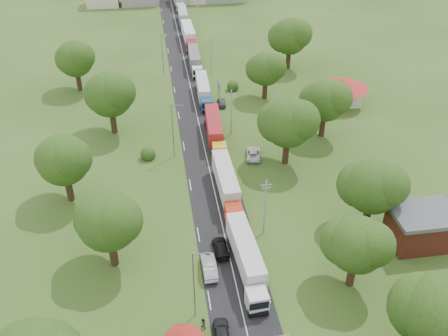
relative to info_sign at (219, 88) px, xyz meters
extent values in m
plane|color=#2C4918|center=(-5.20, -35.00, -3.00)|extent=(260.00, 260.00, 0.00)
cube|color=black|center=(-5.20, -15.00, -3.00)|extent=(8.00, 200.00, 0.04)
cylinder|color=slate|center=(0.00, -1.20, -1.00)|extent=(0.12, 0.12, 4.00)
cylinder|color=slate|center=(0.00, 1.20, -1.00)|extent=(0.12, 0.12, 4.00)
cube|color=navy|center=(0.00, 0.00, 0.60)|extent=(0.06, 3.00, 1.00)
cube|color=silver|center=(0.00, 0.00, 0.60)|extent=(0.07, 3.10, 0.06)
cylinder|color=gray|center=(0.30, -42.00, 1.50)|extent=(0.24, 0.24, 9.00)
cube|color=gray|center=(0.30, -42.00, 5.30)|extent=(1.60, 0.10, 0.10)
cube|color=gray|center=(0.30, -42.00, 4.80)|extent=(1.20, 0.10, 0.10)
cylinder|color=gray|center=(0.30, -14.00, 1.50)|extent=(0.24, 0.24, 9.00)
cube|color=gray|center=(0.30, -14.00, 5.30)|extent=(1.60, 0.10, 0.10)
cube|color=gray|center=(0.30, -14.00, 4.80)|extent=(1.20, 0.10, 0.10)
cylinder|color=gray|center=(0.30, 14.00, 1.50)|extent=(0.24, 0.24, 9.00)
cube|color=gray|center=(0.30, 14.00, 5.30)|extent=(1.60, 0.10, 0.10)
cube|color=gray|center=(0.30, 14.00, 4.80)|extent=(1.20, 0.10, 0.10)
cylinder|color=gray|center=(0.30, 42.00, 1.50)|extent=(0.24, 0.24, 9.00)
cube|color=gray|center=(0.30, 42.00, 5.30)|extent=(1.60, 0.10, 0.10)
cube|color=gray|center=(0.30, 42.00, 4.80)|extent=(1.20, 0.10, 0.10)
cylinder|color=slate|center=(-10.70, -55.00, 2.00)|extent=(0.16, 0.16, 10.00)
cube|color=slate|center=(-9.80, -55.00, 6.70)|extent=(1.80, 0.10, 0.10)
cube|color=slate|center=(-9.00, -55.00, 6.55)|extent=(0.50, 0.22, 0.15)
cylinder|color=slate|center=(-10.70, -20.00, 2.00)|extent=(0.16, 0.16, 10.00)
cube|color=slate|center=(-9.80, -20.00, 6.70)|extent=(1.80, 0.10, 0.10)
cube|color=slate|center=(-9.00, -20.00, 6.55)|extent=(0.50, 0.22, 0.15)
cylinder|color=slate|center=(-10.70, 15.00, 2.00)|extent=(0.16, 0.16, 10.00)
cube|color=slate|center=(-9.80, 15.00, 6.70)|extent=(1.80, 0.10, 0.10)
cube|color=slate|center=(-9.00, 15.00, 6.55)|extent=(0.50, 0.22, 0.15)
sphere|color=#1F3E11|center=(12.80, -65.00, 4.85)|extent=(8.40, 8.40, 8.40)
sphere|color=#1F3E11|center=(11.60, -63.50, 4.25)|extent=(7.20, 7.20, 7.20)
cylinder|color=#382616|center=(8.80, -53.00, -1.08)|extent=(1.04, 1.04, 3.85)
sphere|color=#1F3E11|center=(8.80, -53.00, 3.60)|extent=(7.00, 7.00, 7.00)
sphere|color=#1F3E11|center=(10.05, -54.00, 4.35)|extent=(5.50, 5.50, 5.50)
sphere|color=#1F3E11|center=(7.80, -51.75, 3.10)|extent=(6.00, 6.00, 6.00)
cylinder|color=#382616|center=(14.80, -43.00, -0.90)|extent=(1.08, 1.08, 4.20)
sphere|color=#1F3E11|center=(14.80, -43.00, 4.22)|extent=(7.70, 7.70, 7.70)
sphere|color=#1F3E11|center=(16.18, -44.10, 5.05)|extent=(6.05, 6.05, 6.05)
sphere|color=#1F3E11|center=(13.70, -41.63, 3.67)|extent=(6.60, 6.60, 6.60)
cylinder|color=#382616|center=(7.80, -25.00, -0.73)|extent=(1.12, 1.12, 4.55)
sphere|color=#1F3E11|center=(7.80, -25.00, 4.85)|extent=(8.40, 8.40, 8.40)
sphere|color=#1F3E11|center=(9.30, -26.20, 5.75)|extent=(6.60, 6.60, 6.60)
sphere|color=#1F3E11|center=(6.60, -23.50, 4.25)|extent=(7.20, 7.20, 7.20)
cylinder|color=#382616|center=(16.80, -17.00, -0.90)|extent=(1.08, 1.08, 4.20)
sphere|color=#1F3E11|center=(16.80, -17.00, 4.22)|extent=(7.70, 7.70, 7.70)
sphere|color=#1F3E11|center=(18.18, -18.10, 5.05)|extent=(6.05, 6.05, 6.05)
sphere|color=#1F3E11|center=(15.70, -15.63, 3.67)|extent=(6.60, 6.60, 6.60)
cylinder|color=#382616|center=(9.80, 0.00, -1.08)|extent=(1.04, 1.04, 3.85)
sphere|color=#1F3E11|center=(9.80, 0.00, 3.60)|extent=(7.00, 7.00, 7.00)
sphere|color=#1F3E11|center=(11.05, -1.00, 4.35)|extent=(5.50, 5.50, 5.50)
sphere|color=#1F3E11|center=(8.80, 1.25, 3.10)|extent=(6.00, 6.00, 6.00)
cylinder|color=#382616|center=(18.80, 15.00, -0.73)|extent=(1.12, 1.12, 4.55)
sphere|color=#1F3E11|center=(18.80, 15.00, 4.85)|extent=(8.40, 8.40, 8.40)
sphere|color=#1F3E11|center=(20.30, 13.80, 5.75)|extent=(6.60, 6.60, 6.60)
sphere|color=#1F3E11|center=(17.60, 16.50, 4.25)|extent=(7.20, 7.20, 7.20)
cylinder|color=#382616|center=(-20.20, -45.00, -0.90)|extent=(1.08, 1.08, 4.20)
sphere|color=#1F3E11|center=(-20.20, -45.00, 4.22)|extent=(7.70, 7.70, 7.70)
sphere|color=#1F3E11|center=(-18.82, -46.10, 5.05)|extent=(6.05, 6.05, 6.05)
sphere|color=#1F3E11|center=(-21.30, -43.63, 3.67)|extent=(6.60, 6.60, 6.60)
cylinder|color=#382616|center=(-27.20, -30.00, -0.90)|extent=(1.08, 1.08, 4.20)
sphere|color=#1F3E11|center=(-27.20, -30.00, 4.22)|extent=(7.70, 7.70, 7.70)
sphere|color=#1F3E11|center=(-25.82, -31.10, 5.05)|extent=(6.05, 6.05, 6.05)
sphere|color=#1F3E11|center=(-28.30, -28.63, 3.67)|extent=(6.60, 6.60, 6.60)
cylinder|color=#382616|center=(-21.20, -10.00, -0.73)|extent=(1.12, 1.12, 4.55)
sphere|color=#1F3E11|center=(-21.20, -10.00, 4.85)|extent=(8.40, 8.40, 8.40)
sphere|color=#1F3E11|center=(-19.70, -11.20, 5.75)|extent=(6.60, 6.60, 6.60)
sphere|color=#1F3E11|center=(-22.40, -8.50, 4.25)|extent=(7.20, 7.20, 7.20)
cylinder|color=#382616|center=(-29.20, 10.00, -0.90)|extent=(1.08, 1.08, 4.20)
sphere|color=#1F3E11|center=(-29.20, 10.00, 4.22)|extent=(7.70, 7.70, 7.70)
sphere|color=#1F3E11|center=(-27.82, 8.90, 5.05)|extent=(6.05, 6.05, 6.05)
sphere|color=#1F3E11|center=(-30.30, 11.37, 3.67)|extent=(6.60, 6.60, 6.60)
cube|color=maroon|center=(20.80, -47.00, -0.70)|extent=(8.00, 6.00, 4.60)
cube|color=#47494F|center=(20.80, -47.00, 1.90)|extent=(8.60, 6.60, 0.60)
cube|color=beige|center=(24.80, -5.00, -1.00)|extent=(7.00, 5.00, 4.00)
cone|color=maroon|center=(24.80, -5.00, 1.90)|extent=(10.08, 10.08, 1.80)
cube|color=silver|center=(-3.46, -55.13, -1.44)|extent=(2.55, 2.55, 2.52)
cube|color=black|center=(-3.46, -56.35, -1.09)|extent=(2.32, 0.15, 1.11)
cube|color=slate|center=(-3.46, -56.29, -2.45)|extent=(2.23, 0.37, 0.35)
cube|color=slate|center=(-3.46, -48.07, -2.25)|extent=(2.97, 11.71, 0.30)
cube|color=silver|center=(-3.46, -47.77, -0.43)|extent=(3.19, 12.02, 3.03)
cylinder|color=black|center=(-3.46, -56.04, -2.50)|extent=(2.37, 1.01, 1.01)
cylinder|color=black|center=(-3.46, -54.22, -2.50)|extent=(2.37, 1.01, 1.01)
cylinder|color=black|center=(-3.46, -44.54, -2.50)|extent=(2.37, 1.01, 1.01)
cylinder|color=black|center=(-3.46, -43.03, -2.50)|extent=(2.37, 1.01, 1.01)
cube|color=red|center=(-3.49, -39.06, -1.42)|extent=(2.48, 2.48, 2.55)
cube|color=black|center=(-3.49, -40.29, -1.07)|extent=(2.34, 0.05, 1.12)
cube|color=slate|center=(-3.49, -40.23, -2.44)|extent=(2.25, 0.28, 0.36)
cube|color=slate|center=(-3.49, -31.92, -2.24)|extent=(2.49, 11.75, 0.31)
cube|color=#BDBDBD|center=(-3.49, -31.61, -0.40)|extent=(2.70, 12.06, 3.06)
cylinder|color=black|center=(-3.49, -39.97, -2.49)|extent=(2.40, 1.02, 1.02)
cylinder|color=black|center=(-3.49, -38.14, -2.49)|extent=(2.40, 1.02, 1.02)
cylinder|color=black|center=(-3.49, -28.35, -2.49)|extent=(2.40, 1.02, 1.02)
cylinder|color=black|center=(-3.49, -26.82, -2.49)|extent=(2.40, 1.02, 1.02)
cube|color=gold|center=(-3.04, -21.90, -1.46)|extent=(2.52, 2.52, 2.49)
cube|color=black|center=(-3.04, -23.10, -1.11)|extent=(2.28, 0.15, 1.09)
cube|color=slate|center=(-3.04, -23.04, -2.46)|extent=(2.20, 0.38, 0.35)
cube|color=slate|center=(-3.04, -14.94, -2.26)|extent=(2.95, 11.55, 0.30)
cube|color=maroon|center=(-3.04, -14.64, -0.47)|extent=(3.17, 11.86, 2.98)
cylinder|color=black|center=(-3.04, -22.80, -2.50)|extent=(2.34, 0.99, 0.99)
cylinder|color=black|center=(-3.04, -21.01, -2.50)|extent=(2.34, 0.99, 0.99)
cylinder|color=black|center=(-3.04, -11.46, -2.50)|extent=(2.34, 0.99, 0.99)
cylinder|color=black|center=(-3.04, -9.97, -2.50)|extent=(2.34, 0.99, 0.99)
cube|color=navy|center=(-3.02, -4.21, -1.56)|extent=(2.31, 2.31, 2.33)
cube|color=black|center=(-3.02, -5.34, -1.23)|extent=(2.14, 0.10, 1.02)
cube|color=slate|center=(-3.02, -5.28, -2.49)|extent=(2.06, 0.32, 0.33)
cube|color=slate|center=(-3.02, 2.31, -2.30)|extent=(2.52, 10.78, 0.28)
cube|color=silver|center=(-3.02, 2.59, -0.63)|extent=(2.72, 11.07, 2.79)
cylinder|color=black|center=(-3.02, -5.05, -2.54)|extent=(2.19, 0.93, 0.93)
cylinder|color=black|center=(-3.02, -3.37, -2.54)|extent=(2.19, 0.93, 0.93)
cylinder|color=black|center=(-3.02, 5.57, -2.54)|extent=(2.19, 0.93, 0.93)
cylinder|color=black|center=(-3.02, 6.96, -2.54)|extent=(2.19, 0.93, 0.93)
cube|color=white|center=(-3.11, 12.56, -1.54)|extent=(2.36, 2.36, 2.36)
cube|color=black|center=(-3.11, 11.42, -1.20)|extent=(2.17, 0.10, 1.04)
cube|color=slate|center=(-3.11, 11.47, -2.48)|extent=(2.09, 0.33, 0.33)
cube|color=slate|center=(-3.11, 19.18, -2.29)|extent=(2.60, 10.95, 0.28)
cube|color=slate|center=(-3.11, 19.47, -0.59)|extent=(2.80, 11.25, 2.84)
cylinder|color=black|center=(-3.11, 11.71, -2.53)|extent=(2.22, 0.95, 0.95)
cylinder|color=black|center=(-3.11, 13.41, -2.53)|extent=(2.22, 0.95, 0.95)
cylinder|color=black|center=(-3.11, 22.49, -2.53)|extent=(2.22, 0.95, 0.95)
cylinder|color=black|center=(-3.11, 23.91, -2.53)|extent=(2.22, 0.95, 0.95)
cube|color=maroon|center=(-2.92, 29.04, -1.37)|extent=(2.56, 2.56, 2.63)
cube|color=black|center=(-2.92, 27.76, -1.00)|extent=(2.42, 0.06, 1.16)
cube|color=slate|center=(-2.92, 27.83, -2.42)|extent=(2.32, 0.29, 0.37)
cube|color=slate|center=(-2.92, 36.39, -2.21)|extent=(2.61, 12.13, 0.32)
cube|color=silver|center=(-2.92, 36.71, -0.32)|extent=(2.82, 12.44, 3.15)
cylinder|color=black|center=(-2.92, 28.09, -2.48)|extent=(2.47, 1.05, 1.05)
cylinder|color=black|center=(-2.92, 29.98, -2.48)|extent=(2.47, 1.05, 1.05)
cylinder|color=black|center=(-2.92, 40.07, -2.48)|extent=(2.47, 1.05, 1.05)
cylinder|color=black|center=(-2.92, 41.65, -2.48)|extent=(2.47, 1.05, 1.05)
cube|color=#286C3C|center=(-3.02, 46.19, -1.51)|extent=(2.38, 2.38, 2.41)
cube|color=black|center=(-3.02, 45.02, -1.17)|extent=(2.22, 0.08, 1.06)
cube|color=slate|center=(-3.02, 45.08, -2.47)|extent=(2.13, 0.31, 0.34)
cube|color=slate|center=(-3.02, 52.94, -2.28)|extent=(2.53, 11.15, 0.29)
cube|color=#A1A1A5|center=(-3.02, 53.23, -0.54)|extent=(2.73, 11.44, 2.89)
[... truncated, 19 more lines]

